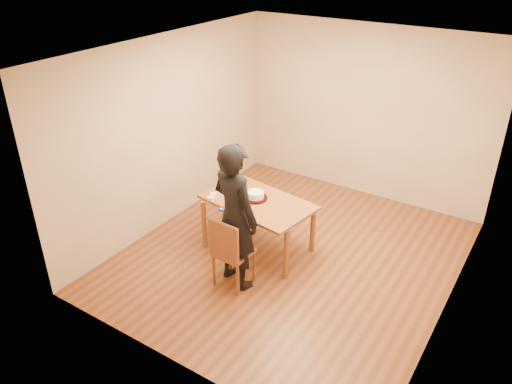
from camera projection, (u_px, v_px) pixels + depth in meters
The scene contains 16 objects.
room_shell at pixel (307, 155), 6.31m from camera, with size 4.00×4.50×2.70m.
dining_table at pixel (258, 202), 6.49m from camera, with size 1.42×0.84×0.04m, color brown.
dining_chair at pixel (234, 252), 5.97m from camera, with size 0.41×0.41×0.04m, color brown.
cake_plate at pixel (255, 198), 6.52m from camera, with size 0.32×0.32×0.02m, color red.
cake at pixel (255, 195), 6.50m from camera, with size 0.22×0.22×0.07m, color white.
frosting_dome at pixel (255, 192), 6.48m from camera, with size 0.22×0.22×0.03m, color white.
frosting_tub at pixel (230, 204), 6.32m from camera, with size 0.10×0.10×0.09m, color white.
frosting_lid at pixel (221, 210), 6.27m from camera, with size 0.09×0.09×0.01m, color #18199C.
frosting_dollop at pixel (221, 209), 6.27m from camera, with size 0.04×0.04×0.02m, color white.
ramekin_green at pixel (211, 198), 6.50m from camera, with size 0.09×0.09×0.04m, color white.
ramekin_yellow at pixel (220, 193), 6.63m from camera, with size 0.09×0.09×0.04m, color white.
ramekin_multi at pixel (213, 195), 6.58m from camera, with size 0.09×0.09×0.04m, color white.
candy_box_pink at pixel (231, 178), 7.05m from camera, with size 0.13×0.07×0.02m, color #E135A1.
candy_box_green at pixel (231, 177), 7.05m from camera, with size 0.12×0.06×0.02m, color #4DB822.
spatula at pixel (224, 212), 6.22m from camera, with size 0.18×0.02×0.01m, color black.
person at pixel (235, 217), 5.79m from camera, with size 0.67×0.44×1.84m, color black.
Camera 1 is at (2.60, -4.88, 3.89)m, focal length 35.00 mm.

